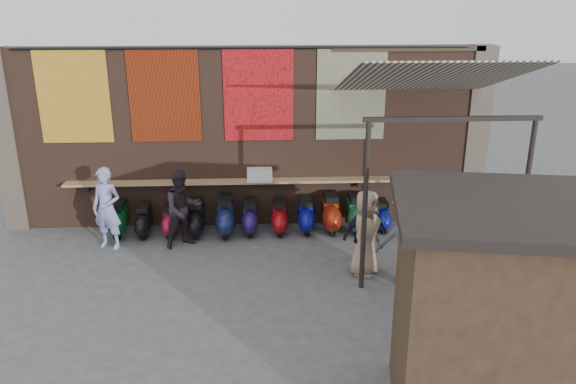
# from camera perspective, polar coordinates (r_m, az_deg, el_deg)

# --- Properties ---
(ground) EXTENTS (70.00, 70.00, 0.00)m
(ground) POSITION_cam_1_polar(r_m,az_deg,el_deg) (10.78, -4.31, -8.35)
(ground) COLOR #474749
(ground) RESTS_ON ground
(brick_wall) EXTENTS (10.00, 0.40, 4.00)m
(brick_wall) POSITION_cam_1_polar(r_m,az_deg,el_deg) (12.62, -4.30, 5.50)
(brick_wall) COLOR brown
(brick_wall) RESTS_ON ground
(pier_left) EXTENTS (0.50, 0.50, 4.00)m
(pier_left) POSITION_cam_1_polar(r_m,az_deg,el_deg) (13.77, -26.56, 4.67)
(pier_left) COLOR #4C4238
(pier_left) RESTS_ON ground
(pier_right) EXTENTS (0.50, 0.50, 4.00)m
(pier_right) POSITION_cam_1_polar(r_m,az_deg,el_deg) (13.53, 18.40, 5.50)
(pier_right) COLOR #4C4238
(pier_right) RESTS_ON ground
(eating_counter) EXTENTS (8.00, 0.32, 0.05)m
(eating_counter) POSITION_cam_1_polar(r_m,az_deg,el_deg) (12.51, -4.23, 1.09)
(eating_counter) COLOR #9E7A51
(eating_counter) RESTS_ON brick_wall
(shelf_box) EXTENTS (0.55, 0.33, 0.27)m
(shelf_box) POSITION_cam_1_polar(r_m,az_deg,el_deg) (12.43, -2.90, 1.77)
(shelf_box) COLOR white
(shelf_box) RESTS_ON eating_counter
(tapestry_redgold) EXTENTS (1.50, 0.02, 2.00)m
(tapestry_redgold) POSITION_cam_1_polar(r_m,az_deg,el_deg) (12.81, -20.96, 9.07)
(tapestry_redgold) COLOR #9A3316
(tapestry_redgold) RESTS_ON brick_wall
(tapestry_sun) EXTENTS (1.50, 0.02, 2.00)m
(tapestry_sun) POSITION_cam_1_polar(r_m,az_deg,el_deg) (12.37, -12.45, 9.55)
(tapestry_sun) COLOR #BD310B
(tapestry_sun) RESTS_ON brick_wall
(tapestry_orange) EXTENTS (1.50, 0.02, 2.00)m
(tapestry_orange) POSITION_cam_1_polar(r_m,az_deg,el_deg) (12.20, -3.01, 9.84)
(tapestry_orange) COLOR red
(tapestry_orange) RESTS_ON brick_wall
(tapestry_multi) EXTENTS (1.50, 0.02, 2.00)m
(tapestry_multi) POSITION_cam_1_polar(r_m,az_deg,el_deg) (12.36, 6.44, 9.87)
(tapestry_multi) COLOR #265D8C
(tapestry_multi) RESTS_ON brick_wall
(hang_rail) EXTENTS (9.50, 0.06, 0.06)m
(hang_rail) POSITION_cam_1_polar(r_m,az_deg,el_deg) (12.08, -4.56, 14.40)
(hang_rail) COLOR black
(hang_rail) RESTS_ON brick_wall
(scooter_stool_0) EXTENTS (0.36, 0.80, 0.76)m
(scooter_stool_0) POSITION_cam_1_polar(r_m,az_deg,el_deg) (12.84, -16.76, -2.65)
(scooter_stool_0) COLOR #0C541F
(scooter_stool_0) RESTS_ON ground
(scooter_stool_1) EXTENTS (0.33, 0.73, 0.69)m
(scooter_stool_1) POSITION_cam_1_polar(r_m,az_deg,el_deg) (12.69, -14.41, -2.84)
(scooter_stool_1) COLOR black
(scooter_stool_1) RESTS_ON ground
(scooter_stool_2) EXTENTS (0.32, 0.72, 0.68)m
(scooter_stool_2) POSITION_cam_1_polar(r_m,az_deg,el_deg) (12.60, -11.85, -2.82)
(scooter_stool_2) COLOR maroon
(scooter_stool_2) RESTS_ON ground
(scooter_stool_3) EXTENTS (0.36, 0.81, 0.77)m
(scooter_stool_3) POSITION_cam_1_polar(r_m,az_deg,el_deg) (12.49, -9.27, -2.65)
(scooter_stool_3) COLOR black
(scooter_stool_3) RESTS_ON ground
(scooter_stool_4) EXTENTS (0.40, 0.88, 0.83)m
(scooter_stool_4) POSITION_cam_1_polar(r_m,az_deg,el_deg) (12.42, -6.36, -2.48)
(scooter_stool_4) COLOR #161F4F
(scooter_stool_4) RESTS_ON ground
(scooter_stool_5) EXTENTS (0.35, 0.77, 0.74)m
(scooter_stool_5) POSITION_cam_1_polar(r_m,az_deg,el_deg) (12.45, -3.89, -2.59)
(scooter_stool_5) COLOR #1F1551
(scooter_stool_5) RESTS_ON ground
(scooter_stool_6) EXTENTS (0.34, 0.76, 0.73)m
(scooter_stool_6) POSITION_cam_1_polar(r_m,az_deg,el_deg) (12.45, -0.91, -2.56)
(scooter_stool_6) COLOR #9C0C14
(scooter_stool_6) RESTS_ON ground
(scooter_stool_7) EXTENTS (0.36, 0.80, 0.76)m
(scooter_stool_7) POSITION_cam_1_polar(r_m,az_deg,el_deg) (12.52, 1.81, -2.36)
(scooter_stool_7) COLOR #0C1085
(scooter_stool_7) RESTS_ON ground
(scooter_stool_8) EXTENTS (0.40, 0.88, 0.84)m
(scooter_stool_8) POSITION_cam_1_polar(r_m,az_deg,el_deg) (12.56, 4.37, -2.14)
(scooter_stool_8) COLOR maroon
(scooter_stool_8) RESTS_ON ground
(scooter_stool_9) EXTENTS (0.40, 0.88, 0.84)m
(scooter_stool_9) POSITION_cam_1_polar(r_m,az_deg,el_deg) (12.56, 6.93, -2.23)
(scooter_stool_9) COLOR #1A683D
(scooter_stool_9) RESTS_ON ground
(scooter_stool_10) EXTENTS (0.32, 0.71, 0.68)m
(scooter_stool_10) POSITION_cam_1_polar(r_m,az_deg,el_deg) (12.77, 9.49, -2.38)
(scooter_stool_10) COLOR navy
(scooter_stool_10) RESTS_ON ground
(diner_left) EXTENTS (0.73, 0.59, 1.73)m
(diner_left) POSITION_cam_1_polar(r_m,az_deg,el_deg) (12.13, -17.91, -1.60)
(diner_left) COLOR #8D94CD
(diner_left) RESTS_ON ground
(diner_right) EXTENTS (1.00, 0.93, 1.65)m
(diner_right) POSITION_cam_1_polar(r_m,az_deg,el_deg) (11.83, -10.65, -1.69)
(diner_right) COLOR #291F27
(diner_right) RESTS_ON ground
(shopper_navy) EXTENTS (0.96, 0.63, 1.52)m
(shopper_navy) POSITION_cam_1_polar(r_m,az_deg,el_deg) (10.66, 7.82, -4.27)
(shopper_navy) COLOR black
(shopper_navy) RESTS_ON ground
(shopper_grey) EXTENTS (1.25, 0.84, 1.79)m
(shopper_grey) POSITION_cam_1_polar(r_m,az_deg,el_deg) (10.28, 12.15, -4.65)
(shopper_grey) COLOR #4F4F54
(shopper_grey) RESTS_ON ground
(shopper_tan) EXTENTS (0.89, 0.97, 1.66)m
(shopper_tan) POSITION_cam_1_polar(r_m,az_deg,el_deg) (10.56, 7.91, -4.13)
(shopper_tan) COLOR #9D7D64
(shopper_tan) RESTS_ON ground
(market_stall) EXTENTS (2.82, 2.31, 2.75)m
(market_stall) POSITION_cam_1_polar(r_m,az_deg,el_deg) (7.21, 21.67, -12.27)
(market_stall) COLOR black
(market_stall) RESTS_ON ground
(stall_roof) EXTENTS (3.17, 2.64, 0.12)m
(stall_roof) POSITION_cam_1_polar(r_m,az_deg,el_deg) (6.61, 23.17, -1.54)
(stall_roof) COLOR black
(stall_roof) RESTS_ON market_stall
(stall_sign) EXTENTS (1.19, 0.24, 0.50)m
(stall_sign) POSITION_cam_1_polar(r_m,az_deg,el_deg) (7.78, 20.51, -4.63)
(stall_sign) COLOR gold
(stall_sign) RESTS_ON market_stall
(stall_shelf) EXTENTS (2.09, 0.46, 0.06)m
(stall_shelf) POSITION_cam_1_polar(r_m,az_deg,el_deg) (8.21, 19.70, -10.97)
(stall_shelf) COLOR #473321
(stall_shelf) RESTS_ON market_stall
(awning_canvas) EXTENTS (3.20, 3.28, 0.97)m
(awning_canvas) POSITION_cam_1_polar(r_m,az_deg,el_deg) (11.03, 14.16, 11.20)
(awning_canvas) COLOR beige
(awning_canvas) RESTS_ON brick_wall
(awning_ledger) EXTENTS (3.30, 0.08, 0.12)m
(awning_ledger) POSITION_cam_1_polar(r_m,az_deg,el_deg) (12.51, 12.20, 14.07)
(awning_ledger) COLOR #33261C
(awning_ledger) RESTS_ON brick_wall
(awning_header) EXTENTS (3.00, 0.08, 0.08)m
(awning_header) POSITION_cam_1_polar(r_m,az_deg,el_deg) (9.70, 16.44, 7.14)
(awning_header) COLOR black
(awning_header) RESTS_ON awning_post_left
(awning_post_left) EXTENTS (0.09, 0.09, 3.10)m
(awning_post_left) POSITION_cam_1_polar(r_m,az_deg,el_deg) (9.76, 7.81, -1.54)
(awning_post_left) COLOR black
(awning_post_left) RESTS_ON ground
(awning_post_right) EXTENTS (0.09, 0.09, 3.10)m
(awning_post_right) POSITION_cam_1_polar(r_m,az_deg,el_deg) (10.64, 22.81, -1.16)
(awning_post_right) COLOR black
(awning_post_right) RESTS_ON ground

